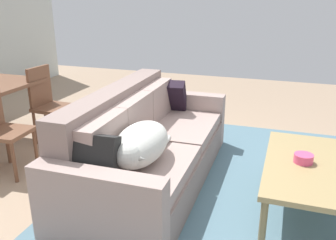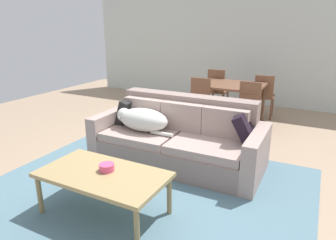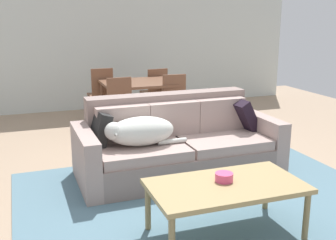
{
  "view_description": "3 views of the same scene",
  "coord_description": "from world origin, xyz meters",
  "px_view_note": "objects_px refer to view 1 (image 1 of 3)",
  "views": [
    {
      "loc": [
        -2.69,
        -0.97,
        1.7
      ],
      "look_at": [
        0.0,
        -0.04,
        0.7
      ],
      "focal_mm": 38.2,
      "sensor_mm": 36.0,
      "label": 1
    },
    {
      "loc": [
        1.84,
        -3.26,
        1.83
      ],
      "look_at": [
        0.05,
        0.14,
        0.62
      ],
      "focal_mm": 32.69,
      "sensor_mm": 36.0,
      "label": 2
    },
    {
      "loc": [
        -1.43,
        -3.94,
        1.77
      ],
      "look_at": [
        0.08,
        0.28,
        0.63
      ],
      "focal_mm": 43.96,
      "sensor_mm": 36.0,
      "label": 3
    }
  ],
  "objects_px": {
    "couch": "(145,148)",
    "dining_chair_near_left": "(0,125)",
    "dog_on_left_cushion": "(140,145)",
    "throw_pillow_by_left_arm": "(93,160)",
    "coffee_table": "(310,169)",
    "dining_chair_near_right": "(48,101)",
    "throw_pillow_by_right_arm": "(169,96)",
    "bowl_on_coffee_table": "(304,158)"
  },
  "relations": [
    {
      "from": "dining_chair_near_left",
      "to": "dining_chair_near_right",
      "type": "xyz_separation_m",
      "value": [
        0.85,
        0.07,
        -0.0
      ]
    },
    {
      "from": "dog_on_left_cushion",
      "to": "throw_pillow_by_right_arm",
      "type": "relative_size",
      "value": 2.28
    },
    {
      "from": "couch",
      "to": "bowl_on_coffee_table",
      "type": "distance_m",
      "value": 1.41
    },
    {
      "from": "throw_pillow_by_right_arm",
      "to": "coffee_table",
      "type": "relative_size",
      "value": 0.31
    },
    {
      "from": "throw_pillow_by_right_arm",
      "to": "dining_chair_near_left",
      "type": "bearing_deg",
      "value": 130.99
    },
    {
      "from": "throw_pillow_by_left_arm",
      "to": "bowl_on_coffee_table",
      "type": "relative_size",
      "value": 2.46
    },
    {
      "from": "throw_pillow_by_right_arm",
      "to": "dining_chair_near_left",
      "type": "distance_m",
      "value": 1.79
    },
    {
      "from": "coffee_table",
      "to": "dining_chair_near_left",
      "type": "relative_size",
      "value": 1.37
    },
    {
      "from": "couch",
      "to": "dining_chair_near_left",
      "type": "distance_m",
      "value": 1.45
    },
    {
      "from": "dog_on_left_cushion",
      "to": "dining_chair_near_right",
      "type": "relative_size",
      "value": 0.97
    },
    {
      "from": "throw_pillow_by_left_arm",
      "to": "coffee_table",
      "type": "distance_m",
      "value": 1.67
    },
    {
      "from": "coffee_table",
      "to": "bowl_on_coffee_table",
      "type": "relative_size",
      "value": 8.41
    },
    {
      "from": "dog_on_left_cushion",
      "to": "dining_chair_near_right",
      "type": "xyz_separation_m",
      "value": [
        1.04,
        1.64,
        -0.09
      ]
    },
    {
      "from": "dining_chair_near_right",
      "to": "dining_chair_near_left",
      "type": "bearing_deg",
      "value": -172.39
    },
    {
      "from": "throw_pillow_by_right_arm",
      "to": "dining_chair_near_left",
      "type": "xyz_separation_m",
      "value": [
        -1.17,
        1.35,
        -0.11
      ]
    },
    {
      "from": "bowl_on_coffee_table",
      "to": "dining_chair_near_left",
      "type": "distance_m",
      "value": 2.81
    },
    {
      "from": "coffee_table",
      "to": "dining_chair_near_left",
      "type": "bearing_deg",
      "value": 93.58
    },
    {
      "from": "throw_pillow_by_left_arm",
      "to": "bowl_on_coffee_table",
      "type": "bearing_deg",
      "value": -62.19
    },
    {
      "from": "dog_on_left_cushion",
      "to": "coffee_table",
      "type": "distance_m",
      "value": 1.35
    },
    {
      "from": "dog_on_left_cushion",
      "to": "dining_chair_near_right",
      "type": "distance_m",
      "value": 1.95
    },
    {
      "from": "throw_pillow_by_left_arm",
      "to": "dining_chair_near_left",
      "type": "xyz_separation_m",
      "value": [
        0.57,
        1.37,
        -0.1
      ]
    },
    {
      "from": "throw_pillow_by_left_arm",
      "to": "bowl_on_coffee_table",
      "type": "height_order",
      "value": "throw_pillow_by_left_arm"
    },
    {
      "from": "dining_chair_near_right",
      "to": "throw_pillow_by_right_arm",
      "type": "bearing_deg",
      "value": -74.51
    },
    {
      "from": "coffee_table",
      "to": "dining_chair_near_left",
      "type": "distance_m",
      "value": 2.86
    },
    {
      "from": "dog_on_left_cushion",
      "to": "coffee_table",
      "type": "relative_size",
      "value": 0.71
    },
    {
      "from": "dog_on_left_cushion",
      "to": "throw_pillow_by_left_arm",
      "type": "relative_size",
      "value": 2.41
    },
    {
      "from": "couch",
      "to": "dining_chair_near_left",
      "type": "bearing_deg",
      "value": 101.22
    },
    {
      "from": "throw_pillow_by_right_arm",
      "to": "dog_on_left_cushion",
      "type": "bearing_deg",
      "value": -170.49
    },
    {
      "from": "couch",
      "to": "dining_chair_near_left",
      "type": "height_order",
      "value": "dining_chair_near_left"
    },
    {
      "from": "couch",
      "to": "dog_on_left_cushion",
      "type": "bearing_deg",
      "value": -162.15
    },
    {
      "from": "couch",
      "to": "throw_pillow_by_left_arm",
      "type": "distance_m",
      "value": 0.91
    },
    {
      "from": "bowl_on_coffee_table",
      "to": "dining_chair_near_right",
      "type": "relative_size",
      "value": 0.16
    },
    {
      "from": "dog_on_left_cushion",
      "to": "coffee_table",
      "type": "bearing_deg",
      "value": -75.11
    },
    {
      "from": "dog_on_left_cushion",
      "to": "bowl_on_coffee_table",
      "type": "bearing_deg",
      "value": -74.15
    },
    {
      "from": "dog_on_left_cushion",
      "to": "coffee_table",
      "type": "xyz_separation_m",
      "value": [
        0.36,
        -1.28,
        -0.18
      ]
    },
    {
      "from": "coffee_table",
      "to": "dining_chair_near_left",
      "type": "xyz_separation_m",
      "value": [
        -0.18,
        2.86,
        0.09
      ]
    },
    {
      "from": "dining_chair_near_left",
      "to": "coffee_table",
      "type": "bearing_deg",
      "value": -90.41
    },
    {
      "from": "throw_pillow_by_left_arm",
      "to": "coffee_table",
      "type": "bearing_deg",
      "value": -63.29
    },
    {
      "from": "throw_pillow_by_left_arm",
      "to": "throw_pillow_by_right_arm",
      "type": "height_order",
      "value": "throw_pillow_by_right_arm"
    },
    {
      "from": "coffee_table",
      "to": "throw_pillow_by_right_arm",
      "type": "bearing_deg",
      "value": 56.73
    },
    {
      "from": "throw_pillow_by_right_arm",
      "to": "dining_chair_near_right",
      "type": "relative_size",
      "value": 0.43
    },
    {
      "from": "throw_pillow_by_left_arm",
      "to": "dining_chair_near_left",
      "type": "relative_size",
      "value": 0.4
    }
  ]
}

